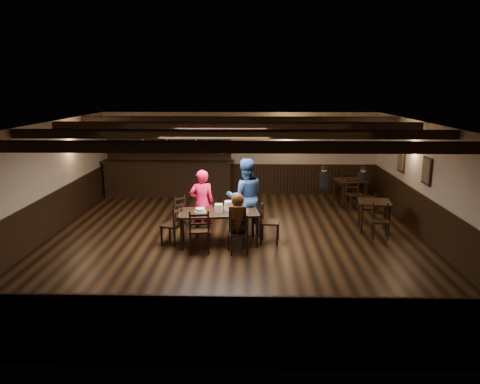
{
  "coord_description": "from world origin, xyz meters",
  "views": [
    {
      "loc": [
        0.37,
        -10.33,
        3.55
      ],
      "look_at": [
        0.11,
        0.2,
        1.14
      ],
      "focal_mm": 35.0,
      "sensor_mm": 36.0,
      "label": 1
    }
  ],
  "objects_px": {
    "chair_near_left": "(199,228)",
    "cake": "(200,210)",
    "chair_near_right": "(238,231)",
    "man_blue": "(245,197)",
    "dining_table": "(219,214)",
    "bar_counter": "(169,173)",
    "woman_pink": "(202,203)"
  },
  "relations": [
    {
      "from": "chair_near_left",
      "to": "woman_pink",
      "type": "xyz_separation_m",
      "value": [
        -0.06,
        1.21,
        0.24
      ]
    },
    {
      "from": "dining_table",
      "to": "chair_near_left",
      "type": "bearing_deg",
      "value": -118.64
    },
    {
      "from": "dining_table",
      "to": "man_blue",
      "type": "bearing_deg",
      "value": 48.3
    },
    {
      "from": "man_blue",
      "to": "cake",
      "type": "height_order",
      "value": "man_blue"
    },
    {
      "from": "chair_near_right",
      "to": "chair_near_left",
      "type": "bearing_deg",
      "value": 178.8
    },
    {
      "from": "bar_counter",
      "to": "dining_table",
      "type": "bearing_deg",
      "value": -67.75
    },
    {
      "from": "chair_near_left",
      "to": "bar_counter",
      "type": "bearing_deg",
      "value": 106.27
    },
    {
      "from": "woman_pink",
      "to": "man_blue",
      "type": "relative_size",
      "value": 0.87
    },
    {
      "from": "chair_near_right",
      "to": "bar_counter",
      "type": "relative_size",
      "value": 0.2
    },
    {
      "from": "cake",
      "to": "chair_near_right",
      "type": "bearing_deg",
      "value": -36.63
    },
    {
      "from": "chair_near_left",
      "to": "cake",
      "type": "xyz_separation_m",
      "value": [
        -0.05,
        0.64,
        0.22
      ]
    },
    {
      "from": "cake",
      "to": "man_blue",
      "type": "bearing_deg",
      "value": 34.75
    },
    {
      "from": "chair_near_right",
      "to": "man_blue",
      "type": "distance_m",
      "value": 1.43
    },
    {
      "from": "chair_near_right",
      "to": "woman_pink",
      "type": "distance_m",
      "value": 1.55
    },
    {
      "from": "chair_near_right",
      "to": "bar_counter",
      "type": "xyz_separation_m",
      "value": [
        -2.44,
        5.51,
        0.22
      ]
    },
    {
      "from": "woman_pink",
      "to": "cake",
      "type": "height_order",
      "value": "woman_pink"
    },
    {
      "from": "man_blue",
      "to": "chair_near_right",
      "type": "bearing_deg",
      "value": 74.96
    },
    {
      "from": "dining_table",
      "to": "cake",
      "type": "bearing_deg",
      "value": -175.55
    },
    {
      "from": "chair_near_left",
      "to": "woman_pink",
      "type": "distance_m",
      "value": 1.23
    },
    {
      "from": "dining_table",
      "to": "chair_near_left",
      "type": "height_order",
      "value": "chair_near_left"
    },
    {
      "from": "dining_table",
      "to": "chair_near_right",
      "type": "height_order",
      "value": "chair_near_right"
    },
    {
      "from": "dining_table",
      "to": "cake",
      "type": "distance_m",
      "value": 0.43
    },
    {
      "from": "woman_pink",
      "to": "man_blue",
      "type": "bearing_deg",
      "value": 173.17
    },
    {
      "from": "chair_near_right",
      "to": "bar_counter",
      "type": "bearing_deg",
      "value": 113.92
    },
    {
      "from": "chair_near_right",
      "to": "woman_pink",
      "type": "xyz_separation_m",
      "value": [
        -0.91,
        1.22,
        0.31
      ]
    },
    {
      "from": "cake",
      "to": "bar_counter",
      "type": "relative_size",
      "value": 0.06
    },
    {
      "from": "chair_near_left",
      "to": "chair_near_right",
      "type": "bearing_deg",
      "value": -1.2
    },
    {
      "from": "dining_table",
      "to": "chair_near_right",
      "type": "xyz_separation_m",
      "value": [
        0.47,
        -0.69,
        -0.18
      ]
    },
    {
      "from": "bar_counter",
      "to": "chair_near_left",
      "type": "bearing_deg",
      "value": -73.73
    },
    {
      "from": "chair_near_right",
      "to": "man_blue",
      "type": "relative_size",
      "value": 0.46
    },
    {
      "from": "woman_pink",
      "to": "man_blue",
      "type": "height_order",
      "value": "man_blue"
    },
    {
      "from": "dining_table",
      "to": "bar_counter",
      "type": "distance_m",
      "value": 5.21
    }
  ]
}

